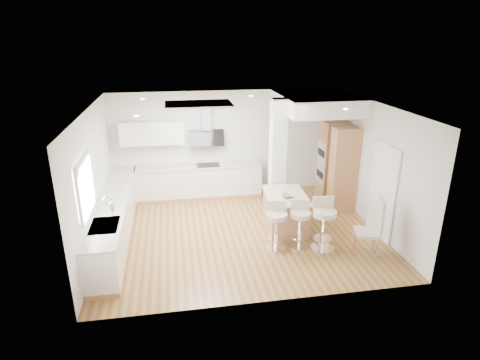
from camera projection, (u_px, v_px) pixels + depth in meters
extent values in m
plane|color=olive|center=(241.00, 232.00, 8.96)|extent=(6.00, 6.00, 0.00)
cube|color=white|center=(241.00, 232.00, 8.96)|extent=(6.00, 5.00, 0.02)
cube|color=silver|center=(225.00, 143.00, 10.79)|extent=(6.00, 0.04, 2.80)
cube|color=silver|center=(93.00, 182.00, 8.00)|extent=(0.04, 5.00, 2.80)
cube|color=silver|center=(373.00, 166.00, 8.96)|extent=(0.04, 5.00, 2.80)
cube|color=white|center=(199.00, 104.00, 8.43)|extent=(1.40, 0.95, 0.05)
cube|color=white|center=(199.00, 105.00, 8.44)|extent=(1.25, 0.80, 0.03)
cylinder|color=white|center=(143.00, 99.00, 9.07)|extent=(0.10, 0.10, 0.02)
cylinder|color=white|center=(137.00, 116.00, 7.22)|extent=(0.10, 0.10, 0.02)
cylinder|color=white|center=(251.00, 96.00, 9.47)|extent=(0.10, 0.10, 0.02)
cylinder|color=white|center=(319.00, 98.00, 9.24)|extent=(0.10, 0.10, 0.02)
cylinder|color=white|center=(346.00, 109.00, 7.86)|extent=(0.10, 0.10, 0.02)
cube|color=silver|center=(85.00, 186.00, 7.09)|extent=(0.03, 1.15, 0.95)
cube|color=white|center=(82.00, 158.00, 6.92)|extent=(0.04, 1.28, 0.06)
cube|color=white|center=(89.00, 212.00, 7.27)|extent=(0.04, 1.28, 0.06)
cube|color=white|center=(79.00, 199.00, 6.53)|extent=(0.04, 0.06, 0.95)
cube|color=white|center=(92.00, 174.00, 7.66)|extent=(0.04, 0.06, 0.95)
cube|color=#B4B6BC|center=(83.00, 162.00, 6.95)|extent=(0.03, 1.18, 0.14)
cube|color=#433C35|center=(383.00, 192.00, 8.54)|extent=(0.02, 0.90, 2.00)
cube|color=white|center=(383.00, 192.00, 8.53)|extent=(0.05, 1.00, 2.10)
cube|color=tan|center=(117.00, 235.00, 8.75)|extent=(0.60, 4.50, 0.10)
cube|color=silver|center=(115.00, 217.00, 8.60)|extent=(0.60, 4.50, 0.76)
cube|color=beige|center=(113.00, 200.00, 8.46)|extent=(0.63, 4.50, 0.04)
cube|color=silver|center=(105.00, 226.00, 7.30)|extent=(0.50, 0.75, 0.02)
cube|color=silver|center=(103.00, 233.00, 7.15)|extent=(0.40, 0.34, 0.10)
cube|color=silver|center=(106.00, 224.00, 7.49)|extent=(0.40, 0.34, 0.10)
cylinder|color=white|center=(112.00, 209.00, 7.53)|extent=(0.02, 0.02, 0.36)
torus|color=white|center=(107.00, 200.00, 7.46)|extent=(0.18, 0.02, 0.18)
imported|color=#448644|center=(111.00, 203.00, 7.85)|extent=(0.17, 0.12, 0.33)
cube|color=tan|center=(200.00, 195.00, 10.86)|extent=(3.30, 0.60, 0.10)
cube|color=silver|center=(199.00, 180.00, 10.71)|extent=(3.30, 0.60, 0.76)
cube|color=beige|center=(199.00, 166.00, 10.58)|extent=(3.33, 0.63, 0.04)
cube|color=black|center=(208.00, 165.00, 10.61)|extent=(0.60, 0.40, 0.01)
cube|color=silver|center=(152.00, 133.00, 10.20)|extent=(1.60, 0.34, 0.60)
cube|color=silver|center=(206.00, 117.00, 10.36)|extent=(0.25, 0.18, 0.70)
cube|color=black|center=(207.00, 138.00, 10.48)|extent=(0.90, 0.26, 0.44)
cube|color=white|center=(277.00, 158.00, 9.53)|extent=(0.35, 0.35, 2.80)
cube|color=white|center=(316.00, 103.00, 9.69)|extent=(1.78, 2.20, 0.40)
cube|color=tan|center=(332.00, 161.00, 10.41)|extent=(0.62, 0.62, 2.10)
cube|color=tan|center=(343.00, 170.00, 9.77)|extent=(0.62, 0.40, 2.10)
cube|color=silver|center=(322.00, 153.00, 10.28)|extent=(0.02, 0.55, 0.55)
cube|color=silver|center=(320.00, 174.00, 10.48)|extent=(0.02, 0.55, 0.55)
cube|color=black|center=(321.00, 153.00, 10.28)|extent=(0.01, 0.45, 0.18)
cube|color=black|center=(320.00, 174.00, 10.48)|extent=(0.01, 0.45, 0.18)
cube|color=tan|center=(285.00, 212.00, 9.03)|extent=(0.90, 1.32, 0.78)
cube|color=beige|center=(286.00, 196.00, 8.89)|extent=(0.98, 1.40, 0.04)
imported|color=gray|center=(287.00, 196.00, 8.75)|extent=(0.25, 0.25, 0.06)
sphere|color=orange|center=(289.00, 196.00, 8.75)|extent=(0.07, 0.07, 0.06)
sphere|color=orange|center=(285.00, 196.00, 8.76)|extent=(0.07, 0.07, 0.06)
sphere|color=olive|center=(288.00, 196.00, 8.71)|extent=(0.07, 0.07, 0.06)
cylinder|color=white|center=(276.00, 247.00, 8.29)|extent=(0.55, 0.55, 0.03)
cylinder|color=white|center=(276.00, 233.00, 8.18)|extent=(0.09, 0.09, 0.67)
cylinder|color=white|center=(276.00, 238.00, 8.22)|extent=(0.43, 0.43, 0.02)
cylinder|color=beige|center=(277.00, 216.00, 8.04)|extent=(0.53, 0.53, 0.10)
cube|color=beige|center=(277.00, 206.00, 8.14)|extent=(0.39, 0.15, 0.23)
cylinder|color=white|center=(299.00, 245.00, 8.38)|extent=(0.53, 0.53, 0.03)
cylinder|color=white|center=(300.00, 231.00, 8.27)|extent=(0.08, 0.08, 0.65)
cylinder|color=white|center=(299.00, 237.00, 8.31)|extent=(0.41, 0.41, 0.02)
cylinder|color=beige|center=(301.00, 215.00, 8.14)|extent=(0.51, 0.51, 0.10)
cube|color=beige|center=(300.00, 205.00, 8.24)|extent=(0.38, 0.14, 0.22)
cylinder|color=white|center=(322.00, 248.00, 8.27)|extent=(0.55, 0.55, 0.03)
cylinder|color=white|center=(323.00, 232.00, 8.14)|extent=(0.09, 0.09, 0.73)
cylinder|color=white|center=(323.00, 238.00, 8.19)|extent=(0.42, 0.42, 0.02)
cylinder|color=beige|center=(325.00, 213.00, 7.99)|extent=(0.52, 0.52, 0.11)
cube|color=beige|center=(323.00, 202.00, 8.10)|extent=(0.43, 0.10, 0.25)
cube|color=beige|center=(367.00, 233.00, 7.90)|extent=(0.58, 0.58, 0.06)
cube|color=beige|center=(380.00, 217.00, 7.76)|extent=(0.17, 0.43, 0.75)
cylinder|color=tan|center=(358.00, 248.00, 7.84)|extent=(0.05, 0.05, 0.46)
cylinder|color=tan|center=(355.00, 239.00, 8.19)|extent=(0.05, 0.05, 0.46)
cylinder|color=tan|center=(377.00, 249.00, 7.80)|extent=(0.05, 0.05, 0.46)
cylinder|color=tan|center=(374.00, 240.00, 8.15)|extent=(0.05, 0.05, 0.46)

